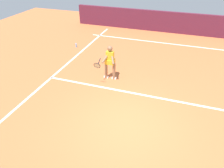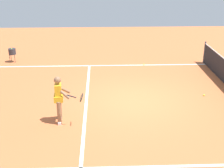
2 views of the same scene
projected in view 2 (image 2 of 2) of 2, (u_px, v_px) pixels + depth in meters
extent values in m
plane|color=#C66638|center=(134.00, 100.00, 11.91)|extent=(26.56, 26.56, 0.00)
cube|color=white|center=(86.00, 101.00, 11.84)|extent=(8.18, 0.10, 0.01)
cube|color=white|center=(126.00, 65.00, 15.70)|extent=(0.10, 18.43, 0.01)
cube|color=white|center=(151.00, 167.00, 8.12)|extent=(0.10, 18.43, 0.01)
cylinder|color=#4C4C51|center=(205.00, 52.00, 15.92)|extent=(0.08, 0.08, 1.09)
cylinder|color=#8C6647|center=(60.00, 108.00, 10.40)|extent=(0.13, 0.13, 0.78)
cylinder|color=#8C6647|center=(59.00, 113.00, 10.07)|extent=(0.13, 0.13, 0.78)
cube|color=white|center=(60.00, 117.00, 10.53)|extent=(0.20, 0.10, 0.08)
cube|color=white|center=(60.00, 123.00, 10.20)|extent=(0.20, 0.10, 0.08)
cube|color=gold|center=(58.00, 92.00, 9.99)|extent=(0.33, 0.22, 0.52)
cube|color=gold|center=(59.00, 98.00, 10.06)|extent=(0.42, 0.31, 0.20)
sphere|color=#8C6647|center=(57.00, 80.00, 9.84)|extent=(0.22, 0.22, 0.22)
cylinder|color=#8C6647|center=(63.00, 89.00, 10.14)|extent=(0.31, 0.46, 0.37)
cylinder|color=#8C6647|center=(63.00, 93.00, 9.86)|extent=(0.26, 0.48, 0.37)
cylinder|color=black|center=(72.00, 96.00, 9.72)|extent=(0.06, 0.30, 0.14)
torus|color=black|center=(81.00, 98.00, 9.78)|extent=(0.29, 0.14, 0.28)
cylinder|color=beige|center=(81.00, 98.00, 9.78)|extent=(0.25, 0.11, 0.23)
sphere|color=#D1E533|center=(204.00, 95.00, 12.24)|extent=(0.07, 0.07, 0.07)
sphere|color=#D1E533|center=(144.00, 64.00, 15.72)|extent=(0.07, 0.07, 0.07)
cylinder|color=#333338|center=(12.00, 51.00, 16.01)|extent=(0.36, 0.36, 0.30)
cylinder|color=#333338|center=(15.00, 59.00, 16.03)|extent=(0.02, 0.02, 0.40)
cylinder|color=#333338|center=(11.00, 57.00, 16.25)|extent=(0.02, 0.02, 0.40)
cylinder|color=#333338|center=(10.00, 59.00, 16.02)|extent=(0.02, 0.02, 0.40)
sphere|color=#D1E533|center=(12.00, 49.00, 15.90)|extent=(0.07, 0.07, 0.07)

